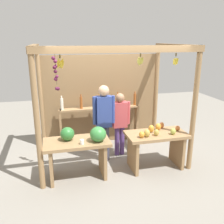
{
  "coord_description": "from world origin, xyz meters",
  "views": [
    {
      "loc": [
        -1.18,
        -4.98,
        2.61
      ],
      "look_at": [
        0.0,
        -0.18,
        1.12
      ],
      "focal_mm": 39.21,
      "sensor_mm": 36.0,
      "label": 1
    }
  ],
  "objects": [
    {
      "name": "vendor_man",
      "position": [
        -0.16,
        -0.12,
        1.02
      ],
      "size": [
        0.48,
        0.23,
        1.69
      ],
      "rotation": [
        0.0,
        0.0,
        -0.09
      ],
      "color": "#464558",
      "rests_on": "ground"
    },
    {
      "name": "vendor_woman",
      "position": [
        0.24,
        0.06,
        0.87
      ],
      "size": [
        0.48,
        0.2,
        1.46
      ],
      "rotation": [
        0.0,
        0.0,
        -0.13
      ],
      "color": "#563B7E",
      "rests_on": "ground"
    },
    {
      "name": "fruit_counter_right",
      "position": [
        0.81,
        -0.68,
        0.57
      ],
      "size": [
        1.24,
        0.64,
        0.92
      ],
      "color": "#99754C",
      "rests_on": "ground"
    },
    {
      "name": "market_stall",
      "position": [
        -0.01,
        0.43,
        1.44
      ],
      "size": [
        3.07,
        1.93,
        2.5
      ],
      "color": "#99754C",
      "rests_on": "ground"
    },
    {
      "name": "ground_plane",
      "position": [
        0.0,
        0.0,
        0.0
      ],
      "size": [
        12.0,
        12.0,
        0.0
      ],
      "primitive_type": "plane",
      "color": "gray",
      "rests_on": "ground"
    },
    {
      "name": "fruit_counter_left",
      "position": [
        -0.76,
        -0.7,
        0.65
      ],
      "size": [
        1.24,
        0.65,
        1.05
      ],
      "color": "#99754C",
      "rests_on": "ground"
    },
    {
      "name": "bottle_shelf_unit",
      "position": [
        -0.1,
        0.68,
        0.78
      ],
      "size": [
        1.97,
        0.22,
        1.36
      ],
      "color": "#99754C",
      "rests_on": "ground"
    }
  ]
}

